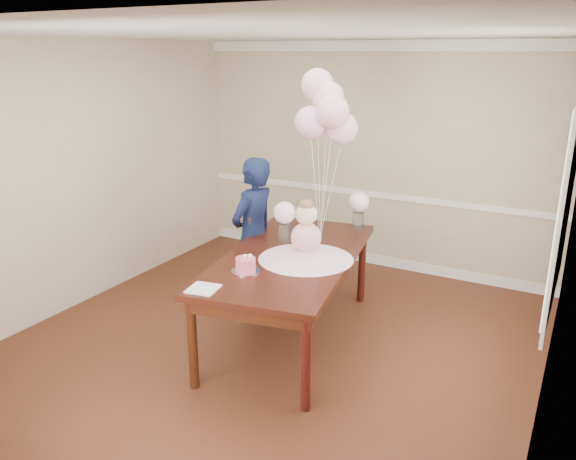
{
  "coord_description": "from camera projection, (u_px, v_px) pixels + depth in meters",
  "views": [
    {
      "loc": [
        2.34,
        -3.85,
        2.58
      ],
      "look_at": [
        0.05,
        0.33,
        1.05
      ],
      "focal_mm": 35.0,
      "sensor_mm": 36.0,
      "label": 1
    }
  ],
  "objects": [
    {
      "name": "balloon_ribbon_d",
      "position": [
        319.0,
        170.0,
        5.42
      ],
      "size": [
        0.11,
        0.1,
        1.25
      ],
      "primitive_type": "cylinder",
      "rotation": [
        -0.09,
        -0.07,
        0.17
      ],
      "color": "white",
      "rests_on": "balloon_weight"
    },
    {
      "name": "baby_head",
      "position": [
        306.0,
        214.0,
        4.81
      ],
      "size": [
        0.19,
        0.19,
        0.19
      ],
      "primitive_type": "sphere",
      "color": "beige",
      "rests_on": "baby_torso"
    },
    {
      "name": "chair_leg_br",
      "position": [
        296.0,
        277.0,
        6.07
      ],
      "size": [
        0.06,
        0.06,
        0.47
      ],
      "primitive_type": "cylinder",
      "rotation": [
        0.0,
        0.0,
        0.38
      ],
      "color": "#34170E",
      "rests_on": "floor"
    },
    {
      "name": "wall_left",
      "position": [
        74.0,
        177.0,
        5.69
      ],
      "size": [
        0.02,
        5.0,
        2.7
      ],
      "primitive_type": "cube",
      "color": "tan",
      "rests_on": "floor"
    },
    {
      "name": "chair_back_post_r",
      "position": [
        257.0,
        225.0,
        5.94
      ],
      "size": [
        0.06,
        0.06,
        0.61
      ],
      "primitive_type": "cylinder",
      "rotation": [
        0.0,
        0.0,
        0.38
      ],
      "color": "#3A140F",
      "rests_on": "dining_chair_seat"
    },
    {
      "name": "cake_flower_b",
      "position": [
        250.0,
        256.0,
        4.62
      ],
      "size": [
        0.03,
        0.03,
        0.03
      ],
      "primitive_type": "sphere",
      "color": "white",
      "rests_on": "birthday_cake"
    },
    {
      "name": "baseboard_trim",
      "position": [
        366.0,
        258.0,
        7.14
      ],
      "size": [
        4.5,
        0.02,
        0.12
      ],
      "primitive_type": "cube",
      "color": "white",
      "rests_on": "floor"
    },
    {
      "name": "cake_flower_a",
      "position": [
        245.0,
        256.0,
        4.61
      ],
      "size": [
        0.03,
        0.03,
        0.03
      ],
      "primitive_type": "sphere",
      "color": "silver",
      "rests_on": "birthday_cake"
    },
    {
      "name": "balloon_d",
      "position": [
        317.0,
        85.0,
        5.25
      ],
      "size": [
        0.31,
        0.31,
        0.31
      ],
      "primitive_type": "sphere",
      "color": "#FEB4C1",
      "rests_on": "balloon_ribbon_d"
    },
    {
      "name": "wall_back",
      "position": [
        371.0,
        157.0,
        6.75
      ],
      "size": [
        4.5,
        0.02,
        2.7
      ],
      "primitive_type": "cube",
      "color": "tan",
      "rests_on": "floor"
    },
    {
      "name": "table_apron",
      "position": [
        290.0,
        266.0,
        5.06
      ],
      "size": [
        1.34,
        2.24,
        0.11
      ],
      "primitive_type": "cube",
      "rotation": [
        0.0,
        0.0,
        0.17
      ],
      "color": "black",
      "rests_on": "table_leg_fl"
    },
    {
      "name": "baby_torso",
      "position": [
        306.0,
        237.0,
        4.87
      ],
      "size": [
        0.27,
        0.27,
        0.27
      ],
      "primitive_type": "sphere",
      "color": "pink",
      "rests_on": "baby_skirt"
    },
    {
      "name": "chair_rail_trim",
      "position": [
        369.0,
        194.0,
        6.88
      ],
      "size": [
        4.5,
        0.02,
        0.07
      ],
      "primitive_type": "cube",
      "color": "white",
      "rests_on": "wall_back"
    },
    {
      "name": "balloon_ribbon_e",
      "position": [
        330.0,
        191.0,
        5.42
      ],
      "size": [
        0.14,
        0.11,
        0.86
      ],
      "primitive_type": "cylinder",
      "rotation": [
        -0.09,
        0.17,
        0.17
      ],
      "color": "white",
      "rests_on": "balloon_weight"
    },
    {
      "name": "chair_slat_top",
      "position": [
        253.0,
        210.0,
        5.69
      ],
      "size": [
        0.19,
        0.42,
        0.05
      ],
      "primitive_type": "cube",
      "rotation": [
        0.0,
        0.0,
        0.38
      ],
      "color": "#38150F",
      "rests_on": "dining_chair_seat"
    },
    {
      "name": "roses_near",
      "position": [
        285.0,
        213.0,
        5.29
      ],
      "size": [
        0.21,
        0.21,
        0.21
      ],
      "primitive_type": "sphere",
      "color": "#F7CFD7",
      "rests_on": "rose_vase_near"
    },
    {
      "name": "table_leg_fl",
      "position": [
        193.0,
        344.0,
        4.39
      ],
      "size": [
        0.09,
        0.09,
        0.77
      ],
      "primitive_type": "cylinder",
      "rotation": [
        0.0,
        0.0,
        0.17
      ],
      "color": "black",
      "rests_on": "floor"
    },
    {
      "name": "balloon_b",
      "position": [
        333.0,
        112.0,
        5.09
      ],
      "size": [
        0.31,
        0.31,
        0.31
      ],
      "primitive_type": "sphere",
      "color": "#FFB4C2",
      "rests_on": "balloon_ribbon_b"
    },
    {
      "name": "balloon_ribbon_b",
      "position": [
        326.0,
        184.0,
        5.34
      ],
      "size": [
        0.12,
        0.04,
        1.03
      ],
      "primitive_type": "cylinder",
      "rotation": [
        0.05,
        0.1,
        0.17
      ],
      "color": "white",
      "rests_on": "balloon_weight"
    },
    {
      "name": "table_leg_bl",
      "position": [
        279.0,
        257.0,
        6.23
      ],
      "size": [
        0.09,
        0.09,
        0.77
      ],
      "primitive_type": "cylinder",
      "rotation": [
        0.0,
        0.0,
        0.17
      ],
      "color": "black",
      "rests_on": "floor"
    },
    {
      "name": "table_leg_fr",
      "position": [
        306.0,
        364.0,
        4.11
      ],
      "size": [
        0.09,
        0.09,
        0.77
      ],
      "primitive_type": "cylinder",
      "rotation": [
        0.0,
        0.0,
        0.17
      ],
      "color": "black",
      "rests_on": "floor"
    },
    {
      "name": "napkin",
      "position": [
        203.0,
        289.0,
        4.3
      ],
      "size": [
        0.26,
        0.26,
        0.01
      ],
      "primitive_type": "cube",
      "rotation": [
        0.0,
        0.0,
        0.17
      ],
      "color": "white",
      "rests_on": "dining_table_top"
    },
    {
      "name": "ceiling",
      "position": [
        261.0,
        33.0,
        4.25
      ],
      "size": [
        4.5,
        5.0,
        0.02
      ],
      "primitive_type": "cube",
      "color": "silver",
      "rests_on": "wall_back"
    },
    {
      "name": "chair_back_post_l",
      "position": [
        250.0,
        237.0,
        5.57
      ],
      "size": [
        0.06,
        0.06,
        0.61
      ],
      "primitive_type": "cylinder",
      "rotation": [
        0.0,
        0.0,
        0.38
      ],
      "color": "#3B1510",
      "rests_on": "dining_chair_seat"
    },
    {
      "name": "window_frame",
      "position": [
        567.0,
        201.0,
        4.0
      ],
      "size": [
        0.02,
        1.66,
        1.56
      ],
      "primitive_type": "cube",
      "color": "white",
      "rests_on": "wall_right"
    },
    {
      "name": "balloon_e",
      "position": [
        342.0,
        128.0,
        5.25
      ],
      "size": [
        0.31,
        0.31,
        0.31
      ],
      "primitive_type": "sphere",
      "color": "#FFB4D5",
      "rests_on": "balloon_ribbon_e"
    },
    {
      "name": "balloon_a",
      "position": [
        311.0,
        122.0,
        5.24
      ],
      "size": [
        0.31,
        0.31,
        0.31
      ],
      "primitive_type": "sphere",
      "color": "#F8B0D5",
      "rests_on": "balloon_ribbon_a"
    },
    {
      "name": "table_leg_br",
      "position": [
        362.0,
        267.0,
        5.94
      ],
      "size": [
        0.09,
        0.09,
        0.77
      ],
      "primitive_type": "cylinder",
      "rotation": [
        0.0,
        0.0,
        0.17
      ],
      "color": "black",
      "rests_on": "floor"
    },
    {
      "name": "balloon_ribbon_a",
      "position": [
        315.0,
        188.0,
        5.42
      ],
      "size": [
        0.1,
        0.02,
        0.92
      ],
      "primitive_type": "cylinder",
      "rotation": [
        0.0,
        -0.1,
        0.17
      ],
      "color": "white",
      "rests_on": "balloon_weight"
    },
    {
      "name": "floor",
      "position": [
        266.0,
        349.0,
        5.07
      ],
      "size": [
        4.5,
        5.0,
        0.0
      ],
      "primitive_type": "cube",
      "color": "#39180E",
      "rests_on": "ground"
    },
    {
      "name": "rose_vase_near",
      "position": [
        285.0,
        233.0,
        5.35
      ],
      "size": [
        0.13,
        0.13,
        0.18
      ],
      "primitive_type": "cylinder",
      "rotation": [
        0.0,
        0.0,
        0.17
      ],
      "color": "silver",
      "rests_on": "dining_table_top"
    },
    {
      "name": "dining_table_top",
      "position": [
        290.0,
        258.0,
        5.04
      ],
      "size": [
        1.47,
        2.37,
        0.06
      ],
      "primitive_type": "cube",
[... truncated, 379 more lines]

